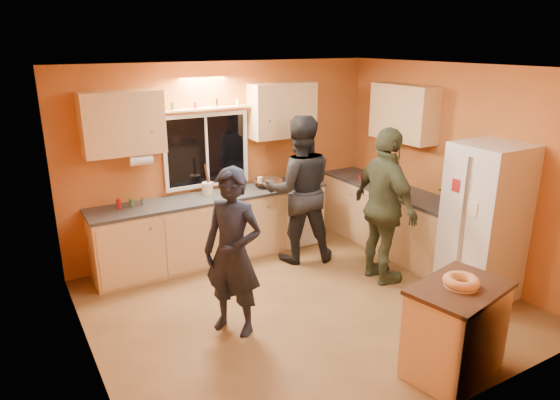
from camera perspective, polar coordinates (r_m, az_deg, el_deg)
ground at (r=5.77m, az=2.78°, el=-11.90°), size 4.50×4.50×0.00m
room_shell at (r=5.57m, az=1.75°, el=4.91°), size 4.54×4.04×2.61m
back_counter at (r=6.94m, az=-4.76°, el=-2.56°), size 4.23×0.62×0.90m
right_counter at (r=7.07m, az=13.95°, el=-2.65°), size 0.62×1.84×0.90m
refrigerator at (r=6.08m, az=22.33°, el=-2.38°), size 0.72×0.70×1.80m
island at (r=4.79m, az=19.41°, el=-13.77°), size 0.99×0.77×0.86m
bundt_pastry at (r=4.57m, az=20.02°, el=-8.74°), size 0.31×0.31×0.09m
person_left at (r=4.97m, az=-5.40°, el=-6.03°), size 0.70×0.75×1.72m
person_center at (r=6.56m, az=2.19°, el=1.16°), size 1.15×1.03×1.96m
person_right at (r=6.09m, az=11.89°, el=-0.79°), size 0.58×1.16×1.91m
mixing_bowl at (r=7.00m, az=-1.39°, el=1.98°), size 0.50×0.50×0.10m
utensil_crock at (r=6.66m, az=-8.29°, el=1.28°), size 0.14×0.14×0.17m
potted_plant at (r=6.44m, az=18.81°, el=0.63°), size 0.36×0.34×0.32m
red_box at (r=7.46m, az=9.74°, el=2.61°), size 0.17×0.14×0.07m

